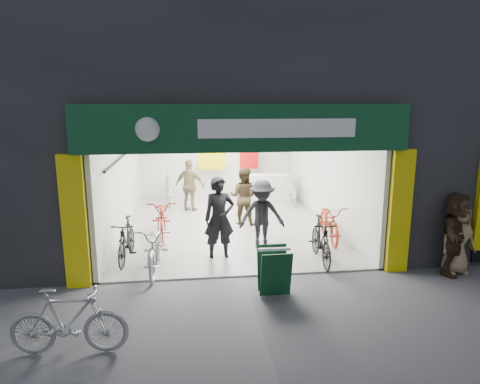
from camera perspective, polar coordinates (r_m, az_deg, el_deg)
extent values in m
plane|color=#56565B|center=(8.96, 0.56, -11.29)|extent=(60.00, 60.00, 0.00)
cube|color=#232326|center=(13.50, 2.10, 21.42)|extent=(16.00, 10.00, 4.50)
cube|color=#232326|center=(13.99, -25.41, 3.49)|extent=(5.00, 10.00, 3.50)
cube|color=#232326|center=(15.06, 21.17, 4.37)|extent=(6.00, 10.00, 3.50)
cube|color=#9E9E99|center=(12.70, -1.84, -4.09)|extent=(6.00, 8.00, 0.04)
cube|color=silver|center=(16.41, -3.21, 5.20)|extent=(6.00, 0.20, 3.20)
cube|color=silver|center=(12.45, -15.56, 2.59)|extent=(0.10, 8.00, 3.20)
cube|color=silver|center=(12.96, 11.23, 3.16)|extent=(0.10, 8.00, 3.20)
cube|color=white|center=(12.21, -1.95, 10.63)|extent=(6.00, 8.00, 0.10)
cube|color=black|center=(8.33, 0.52, 10.67)|extent=(6.00, 0.30, 0.30)
cube|color=#0D3A19|center=(8.13, 0.72, 8.52)|extent=(6.40, 0.25, 0.90)
cube|color=white|center=(8.09, 5.12, 8.46)|extent=(3.00, 0.02, 0.35)
cube|color=yellow|center=(8.67, -21.22, -3.83)|extent=(0.45, 0.12, 2.60)
cube|color=yellow|center=(9.46, 20.56, -2.49)|extent=(0.45, 0.12, 2.60)
cylinder|color=black|center=(11.77, -15.48, 4.53)|extent=(0.06, 5.00, 0.06)
cube|color=silver|center=(15.25, 4.02, 0.48)|extent=(1.40, 0.60, 1.00)
cube|color=white|center=(9.43, -0.38, 9.80)|extent=(1.30, 0.35, 0.04)
cube|color=white|center=(11.21, -1.48, 10.15)|extent=(1.30, 0.35, 0.04)
cube|color=white|center=(13.01, -2.27, 10.41)|extent=(1.30, 0.35, 0.04)
cube|color=white|center=(14.80, -2.87, 10.60)|extent=(1.30, 0.35, 0.04)
imported|color=#A6A5AA|center=(9.29, -11.10, -7.24)|extent=(0.77, 1.99, 1.03)
imported|color=black|center=(9.95, -14.91, -6.26)|extent=(0.58, 1.68, 0.99)
imported|color=maroon|center=(11.45, -10.36, -3.42)|extent=(0.84, 2.08, 1.07)
imported|color=#B3B3B8|center=(15.14, -9.60, 0.54)|extent=(0.75, 1.97, 1.15)
imported|color=black|center=(9.71, 10.74, -6.37)|extent=(0.61, 1.75, 1.03)
imported|color=maroon|center=(11.27, 11.86, -3.93)|extent=(0.84, 1.95, 0.99)
imported|color=#ACABB0|center=(15.05, 6.82, 0.42)|extent=(0.64, 1.83, 1.08)
imported|color=#A9A9AE|center=(6.76, -21.88, -15.69)|extent=(1.69, 0.58, 1.00)
imported|color=black|center=(9.67, -2.77, -3.53)|extent=(0.74, 0.53, 1.91)
imported|color=#392A1A|center=(12.34, 0.44, -0.62)|extent=(1.00, 0.89, 1.69)
imported|color=black|center=(10.35, 2.95, -3.08)|extent=(1.12, 0.67, 1.71)
imported|color=olive|center=(13.89, -6.70, 0.82)|extent=(1.10, 0.83, 1.73)
imported|color=#927A55|center=(10.02, 27.08, -5.59)|extent=(0.73, 0.48, 1.48)
imported|color=#342417|center=(9.92, 26.69, -4.94)|extent=(1.47, 1.54, 1.74)
cube|color=#0D361C|center=(7.91, 4.84, -10.96)|extent=(0.57, 0.21, 0.86)
cube|color=#0D361C|center=(8.24, 4.31, -9.97)|extent=(0.57, 0.21, 0.86)
cube|color=white|center=(7.92, 4.62, -7.63)|extent=(0.60, 0.05, 0.05)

